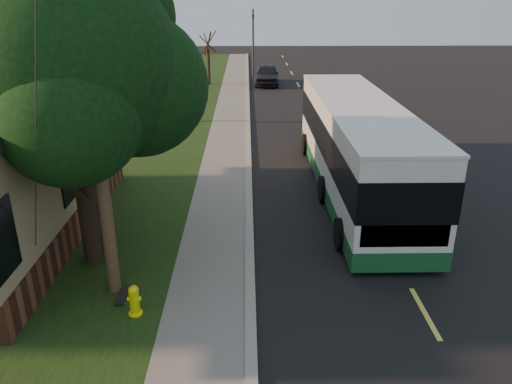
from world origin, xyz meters
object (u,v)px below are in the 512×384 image
skateboard_main (123,295)px  leafy_tree (73,68)px  distant_car (266,74)px  traffic_signal (253,38)px  transit_bus (357,145)px  bare_tree_near (184,84)px  dumpster (2,171)px  utility_pole (92,105)px  skateboarder (105,230)px  bare_tree_far (208,59)px  fire_hydrant (134,300)px

skateboard_main → leafy_tree: bearing=119.8°
distant_car → traffic_signal: bearing=107.0°
transit_bus → skateboard_main: transit_bus is taller
bare_tree_near → dumpster: (-5.57, -10.03, -1.44)m
leafy_tree → bare_tree_near: bearing=87.5°
utility_pole → transit_bus: 10.13m
skateboard_main → skateboarder: bearing=113.9°
traffic_signal → distant_car: traffic_signal is taller
leafy_tree → bare_tree_far: size_ratio=1.94×
dumpster → transit_bus: bearing=-1.8°
bare_tree_near → bare_tree_far: bare_tree_near is taller
leafy_tree → traffic_signal: 31.76m
utility_pole → bare_tree_near: size_ratio=2.11×
utility_pole → skateboarder: 4.07m
transit_bus → skateboard_main: (-6.90, -6.87, -1.63)m
bare_tree_near → skateboard_main: 17.44m
utility_pole → traffic_signal: bearing=83.4°
fire_hydrant → skateboarder: bearing=116.5°
transit_bus → skateboarder: transit_bus is taller
bare_tree_near → traffic_signal: bearing=76.0°
transit_bus → leafy_tree: bearing=-148.6°
distant_car → fire_hydrant: bearing=-95.4°
bare_tree_far → bare_tree_near: bearing=-92.4°
fire_hydrant → bare_tree_far: bearing=90.8°
skateboarder → distant_car: bearing=-92.1°
traffic_signal → bare_tree_far: bearing=-131.2°
skateboarder → skateboard_main: 2.22m
bare_tree_near → skateboarder: bare_tree_near is taller
utility_pole → traffic_signal: 33.26m
fire_hydrant → dumpster: bearing=129.1°
utility_pole → transit_bus: size_ratio=0.74×
skateboard_main → dumpster: (-6.02, 7.29, 0.59)m
utility_pole → bare_tree_far: size_ratio=2.25×
traffic_signal → dumpster: (-9.57, -26.03, -2.45)m
skateboarder → skateboard_main: skateboarder is taller
traffic_signal → skateboard_main: (-3.54, -33.32, -3.04)m
bare_tree_near → traffic_signal: 16.52m
leafy_tree → skateboard_main: leafy_tree is taller
utility_pole → traffic_signal: size_ratio=1.65×
transit_bus → traffic_signal: bearing=97.2°
bare_tree_far → transit_bus: (6.85, -22.45, -0.25)m
leafy_tree → transit_bus: leafy_tree is taller
skateboarder → leafy_tree: bearing=-4.9°
traffic_signal → dumpster: 27.84m
transit_bus → dumpster: (-12.92, 0.42, -1.04)m
dumpster → distant_car: distant_car is taller
fire_hydrant → dumpster: dumpster is taller
utility_pole → skateboard_main: utility_pole is taller
skateboarder → skateboard_main: bearing=122.8°
bare_tree_far → skateboarder: bare_tree_far is taller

